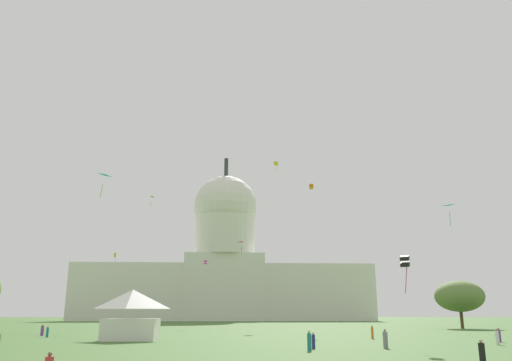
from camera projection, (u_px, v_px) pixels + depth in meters
name	position (u px, v px, depth m)	size (l,w,h in m)	color
capitol_building	(225.00, 267.00, 217.04)	(126.66, 28.10, 71.83)	silver
event_tent	(132.00, 314.00, 61.74)	(6.91, 5.47, 6.08)	white
tree_east_mid	(459.00, 296.00, 107.91)	(14.36, 14.31, 10.01)	#4C3823
person_black_near_tent	(482.00, 352.00, 33.55)	(0.46, 0.46, 1.54)	black
person_teal_front_left	(47.00, 332.00, 68.78)	(0.47, 0.47, 1.48)	#1E757A
person_purple_lawn_far_right	(499.00, 336.00, 57.43)	(0.52, 0.52, 1.61)	#703D93
person_purple_back_right	(42.00, 331.00, 73.29)	(0.54, 0.54, 1.62)	#703D93
person_orange_front_center	(372.00, 333.00, 64.86)	(0.43, 0.43, 1.68)	orange
person_white_back_left	(497.00, 337.00, 52.41)	(0.48, 0.48, 1.65)	silver
person_grey_near_tree_east	(385.00, 340.00, 47.49)	(0.60, 0.60, 1.75)	gray
person_teal_front_right	(309.00, 341.00, 44.25)	(0.48, 0.48, 1.76)	#1E757A
person_navy_edge_west	(313.00, 341.00, 47.05)	(0.46, 0.46, 1.51)	navy
kite_red_mid	(242.00, 245.00, 129.04)	(1.62, 1.38, 2.88)	red
kite_yellow_high	(276.00, 163.00, 137.78)	(1.32, 1.32, 3.38)	yellow
kite_orange_mid	(311.00, 186.00, 103.64)	(0.91, 0.95, 0.99)	orange
kite_magenta_low	(206.00, 263.00, 115.15)	(0.83, 0.85, 4.17)	#D1339E
kite_lime_mid	(150.00, 199.00, 115.51)	(0.91, 1.55, 2.04)	#8CD133
kite_turquoise_mid	(449.00, 207.00, 82.66)	(1.73, 1.53, 3.53)	teal
kite_cyan_mid	(101.00, 178.00, 59.17)	(1.64, 1.78, 2.58)	#33BCDB
kite_black_low	(405.00, 262.00, 48.27)	(1.15, 1.18, 3.66)	black
kite_gold_mid	(115.00, 256.00, 142.22)	(0.53, 0.81, 3.93)	gold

